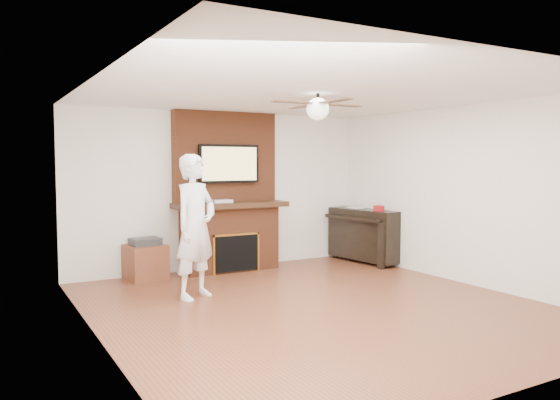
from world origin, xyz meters
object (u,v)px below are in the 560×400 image
fireplace (228,207)px  piano (364,234)px  side_table (145,260)px  person (195,227)px

fireplace → piano: bearing=-13.5°
fireplace → piano: 2.40m
fireplace → piano: size_ratio=1.76×
fireplace → side_table: (-1.35, -0.07, -0.72)m
person → side_table: 1.54m
side_table → fireplace: bearing=-3.6°
person → piano: size_ratio=1.27×
fireplace → piano: fireplace is taller
fireplace → side_table: 1.53m
side_table → piano: piano is taller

